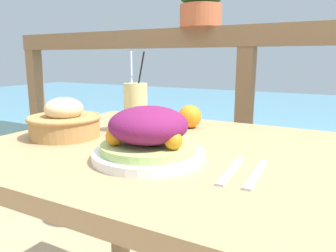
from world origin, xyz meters
TOP-DOWN VIEW (x-y plane):
  - patio_table at (0.00, 0.00)m, footprint 1.01×0.80m
  - railing_fence at (0.00, 0.70)m, footprint 2.80×0.08m
  - sea_backdrop at (0.00, 3.20)m, footprint 12.00×4.00m
  - salad_plate at (0.01, -0.13)m, footprint 0.26×0.26m
  - drink_glass at (-0.18, 0.09)m, footprint 0.07×0.07m
  - bread_basket at (-0.32, -0.06)m, footprint 0.21×0.21m
  - fork at (0.21, -0.12)m, footprint 0.03×0.18m
  - knife at (0.26, -0.11)m, footprint 0.03×0.18m
  - orange_near_basket at (-0.05, 0.23)m, footprint 0.08×0.08m

SIDE VIEW (x-z plane):
  - sea_backdrop at x=0.00m, z-range 0.00..0.40m
  - patio_table at x=0.00m, z-range 0.27..1.03m
  - fork at x=0.21m, z-range 0.77..0.77m
  - knife at x=0.26m, z-range 0.77..0.77m
  - orange_near_basket at x=-0.05m, z-range 0.77..0.84m
  - bread_basket at x=-0.32m, z-range 0.75..0.87m
  - salad_plate at x=0.01m, z-range 0.76..0.88m
  - drink_glass at x=-0.18m, z-range 0.72..0.97m
  - railing_fence at x=0.00m, z-range 0.28..1.41m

